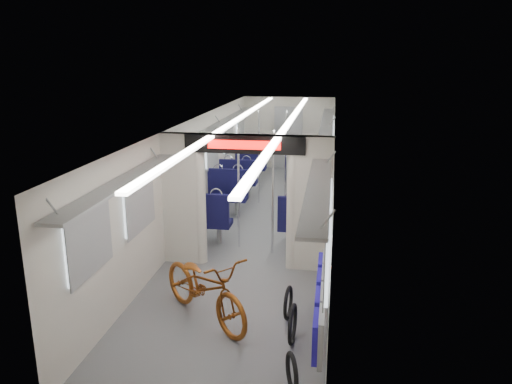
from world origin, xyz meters
TOP-DOWN VIEW (x-y plane):
  - carriage at (0.00, -0.27)m, footprint 12.00×12.02m
  - bicycle at (-0.23, -3.96)m, footprint 1.85×1.76m
  - flip_bench at (1.35, -4.30)m, footprint 0.12×2.14m
  - bike_hoop_a at (1.08, -5.30)m, footprint 0.19×0.44m
  - bike_hoop_b at (1.01, -4.37)m, footprint 0.09×0.53m
  - bike_hoop_c at (0.90, -3.75)m, footprint 0.10×0.48m
  - seat_bay_near_left at (-0.94, -0.13)m, footprint 0.95×2.25m
  - seat_bay_near_right at (0.94, -0.09)m, footprint 0.95×2.26m
  - seat_bay_far_left at (-0.93, 3.17)m, footprint 0.94×2.19m
  - seat_bay_far_right at (0.93, 3.44)m, footprint 0.93×2.18m
  - stanchion_near_left at (-0.27, -1.20)m, footprint 0.04×0.04m
  - stanchion_near_right at (0.39, -1.40)m, footprint 0.04×0.04m
  - stanchion_far_left at (-0.34, 1.82)m, footprint 0.04×0.04m
  - stanchion_far_right at (0.31, 1.80)m, footprint 0.04×0.04m

SIDE VIEW (x-z plane):
  - bike_hoop_a at x=1.08m, z-range -0.03..0.42m
  - bike_hoop_c at x=0.90m, z-range -0.03..0.45m
  - bike_hoop_b at x=1.01m, z-range -0.03..0.51m
  - bicycle at x=-0.23m, z-range 0.00..1.00m
  - seat_bay_far_right at x=0.93m, z-range -0.01..1.12m
  - seat_bay_far_left at x=-0.93m, z-range -0.01..1.13m
  - seat_bay_near_left at x=-0.94m, z-range -0.01..1.14m
  - seat_bay_near_right at x=0.94m, z-range -0.01..1.14m
  - flip_bench at x=1.35m, z-range 0.30..0.86m
  - stanchion_near_left at x=-0.27m, z-range 0.00..2.30m
  - stanchion_near_right at x=0.39m, z-range 0.00..2.30m
  - stanchion_far_left at x=-0.34m, z-range 0.00..2.30m
  - stanchion_far_right at x=0.31m, z-range 0.00..2.30m
  - carriage at x=0.00m, z-range 0.35..2.66m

